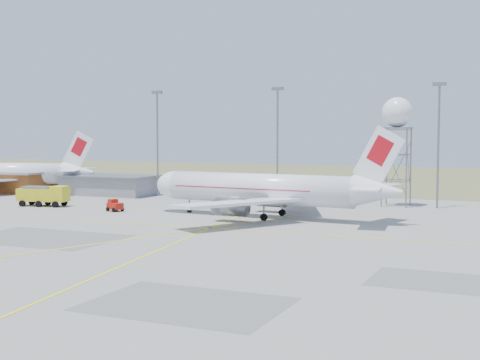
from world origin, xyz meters
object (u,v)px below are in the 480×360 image
at_px(airliner_far, 5,173).
at_px(airliner_main, 264,190).
at_px(fire_truck, 45,196).
at_px(baggage_tug, 115,207).
at_px(radar_tower, 397,145).

bearing_deg(airliner_far, airliner_main, 151.33).
xyz_separation_m(fire_truck, baggage_tug, (15.05, -1.36, -0.93)).
bearing_deg(fire_truck, baggage_tug, -15.04).
relative_size(radar_tower, baggage_tug, 6.45).
bearing_deg(radar_tower, baggage_tug, -146.76).
relative_size(airliner_far, fire_truck, 4.14).
relative_size(airliner_far, radar_tower, 2.03).
height_order(airliner_far, baggage_tug, airliner_far).
bearing_deg(radar_tower, airliner_main, -122.24).
relative_size(airliner_far, baggage_tug, 13.10).
bearing_deg(fire_truck, airliner_far, 134.78).
height_order(airliner_main, baggage_tug, airliner_main).
xyz_separation_m(airliner_far, radar_tower, (79.63, 5.99, 6.35)).
height_order(airliner_main, fire_truck, airliner_main).
bearing_deg(airliner_main, airliner_far, -10.49).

